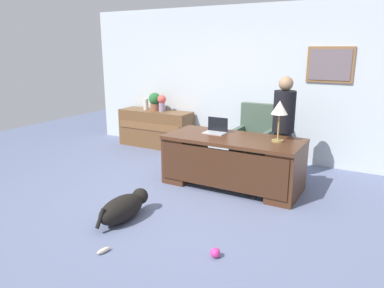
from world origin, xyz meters
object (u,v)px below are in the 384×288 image
at_px(person_standing, 283,128).
at_px(desk_lamp, 279,110).
at_px(desk, 232,160).
at_px(vase_with_flowers, 162,102).
at_px(vase_empty, 146,104).
at_px(dog_toy_ball, 215,253).
at_px(armchair, 254,140).
at_px(dog_lying, 124,207).
at_px(laptop, 216,129).
at_px(potted_plant, 155,101).
at_px(credenza, 156,129).
at_px(dog_toy_bone, 104,250).

distance_m(person_standing, desk_lamp, 0.66).
height_order(desk, vase_with_flowers, vase_with_flowers).
xyz_separation_m(vase_empty, dog_toy_ball, (3.08, -3.12, -0.81)).
relative_size(armchair, desk_lamp, 1.93).
xyz_separation_m(person_standing, dog_lying, (-1.22, -2.25, -0.65)).
relative_size(dog_lying, laptop, 2.64).
bearing_deg(dog_toy_ball, person_standing, 91.67).
bearing_deg(potted_plant, armchair, -8.76).
relative_size(dog_lying, potted_plant, 2.35).
distance_m(credenza, dog_toy_ball, 4.24).
bearing_deg(person_standing, dog_toy_ball, -88.33).
height_order(vase_with_flowers, potted_plant, potted_plant).
bearing_deg(vase_empty, dog_toy_ball, -45.31).
xyz_separation_m(desk, potted_plant, (-2.25, 1.32, 0.53)).
bearing_deg(vase_with_flowers, person_standing, -14.37).
xyz_separation_m(armchair, person_standing, (0.55, -0.33, 0.32)).
bearing_deg(dog_lying, person_standing, 61.60).
height_order(credenza, laptop, laptop).
bearing_deg(credenza, vase_with_flowers, 0.51).
bearing_deg(desk, desk_lamp, 8.86).
height_order(armchair, dog_lying, armchair).
relative_size(laptop, dog_toy_bone, 2.11).
height_order(armchair, dog_toy_bone, armchair).
relative_size(laptop, vase_empty, 1.41).
distance_m(desk, vase_empty, 2.84).
relative_size(dog_lying, dog_toy_bone, 5.57).
bearing_deg(credenza, desk_lamp, -23.05).
relative_size(desk, armchair, 1.81).
xyz_separation_m(desk_lamp, dog_toy_bone, (-1.01, -2.37, -1.14)).
bearing_deg(dog_lying, dog_toy_bone, -66.65).
relative_size(armchair, dog_toy_bone, 7.07).
relative_size(desk, dog_toy_ball, 19.66).
relative_size(desk, potted_plant, 5.39).
height_order(laptop, dog_toy_ball, laptop).
bearing_deg(credenza, person_standing, -13.53).
bearing_deg(desk, armchair, 90.95).
bearing_deg(desk, dog_toy_bone, -99.84).
height_order(vase_empty, dog_toy_bone, vase_empty).
distance_m(credenza, armchair, 2.26).
bearing_deg(vase_empty, desk_lamp, -21.52).
bearing_deg(dog_lying, vase_empty, 121.58).
bearing_deg(vase_empty, dog_toy_bone, -59.86).
height_order(armchair, vase_with_flowers, armchair).
relative_size(vase_empty, dog_toy_ball, 2.30).
bearing_deg(armchair, desk, -89.05).
bearing_deg(laptop, desk, -25.27).
xyz_separation_m(armchair, vase_with_flowers, (-2.07, 0.34, 0.45)).
bearing_deg(dog_toy_bone, desk, 80.16).
relative_size(dog_lying, dog_toy_ball, 8.56).
bearing_deg(laptop, vase_with_flowers, 146.47).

